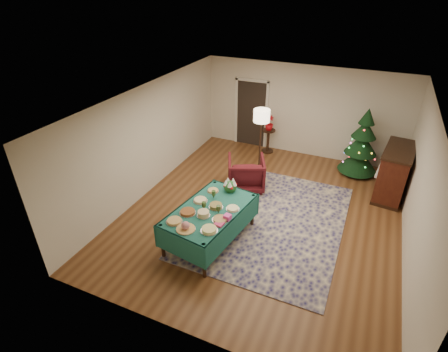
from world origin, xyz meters
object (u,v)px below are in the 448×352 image
at_px(armchair, 246,172).
at_px(piano, 394,173).
at_px(gift_box, 227,217).
at_px(christmas_tree, 362,145).
at_px(buffet_table, 210,215).
at_px(potted_plant, 269,126).
at_px(side_table, 268,141).
at_px(floor_lamp, 261,120).

distance_m(armchair, piano, 3.64).
distance_m(gift_box, armchair, 2.50).
bearing_deg(armchair, christmas_tree, -165.69).
height_order(gift_box, christmas_tree, christmas_tree).
bearing_deg(piano, buffet_table, -134.68).
distance_m(buffet_table, christmas_tree, 4.94).
distance_m(armchair, potted_plant, 2.30).
relative_size(gift_box, piano, 0.08).
bearing_deg(side_table, floor_lamp, -83.54).
height_order(side_table, piano, piano).
bearing_deg(potted_plant, armchair, -86.86).
height_order(floor_lamp, piano, floor_lamp).
bearing_deg(piano, floor_lamp, -177.50).
bearing_deg(buffet_table, potted_plant, 92.43).
distance_m(floor_lamp, potted_plant, 1.43).
bearing_deg(floor_lamp, armchair, -91.02).
height_order(gift_box, armchair, armchair).
bearing_deg(christmas_tree, gift_box, -114.92).
relative_size(floor_lamp, potted_plant, 4.03).
height_order(floor_lamp, side_table, floor_lamp).
height_order(buffet_table, gift_box, gift_box).
distance_m(armchair, christmas_tree, 3.28).
xyz_separation_m(buffet_table, gift_box, (0.45, -0.16, 0.21)).
bearing_deg(christmas_tree, potted_plant, 174.21).
distance_m(gift_box, side_table, 4.76).
height_order(side_table, potted_plant, potted_plant).
height_order(gift_box, floor_lamp, floor_lamp).
bearing_deg(christmas_tree, buffet_table, -120.52).
distance_m(side_table, christmas_tree, 2.76).
relative_size(gift_box, christmas_tree, 0.07).
bearing_deg(side_table, piano, -17.22).
bearing_deg(potted_plant, floor_lamp, -83.54).
xyz_separation_m(armchair, christmas_tree, (2.57, 1.99, 0.38)).
relative_size(buffet_table, potted_plant, 4.89).
bearing_deg(floor_lamp, piano, 2.50).
xyz_separation_m(gift_box, christmas_tree, (2.05, 4.41, 0.01)).
relative_size(armchair, piano, 0.61).
xyz_separation_m(armchair, floor_lamp, (0.02, 1.01, 1.06)).
height_order(buffet_table, christmas_tree, christmas_tree).
relative_size(gift_box, potted_plant, 0.28).
height_order(floor_lamp, christmas_tree, christmas_tree).
xyz_separation_m(buffet_table, piano, (3.38, 3.42, -0.01)).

